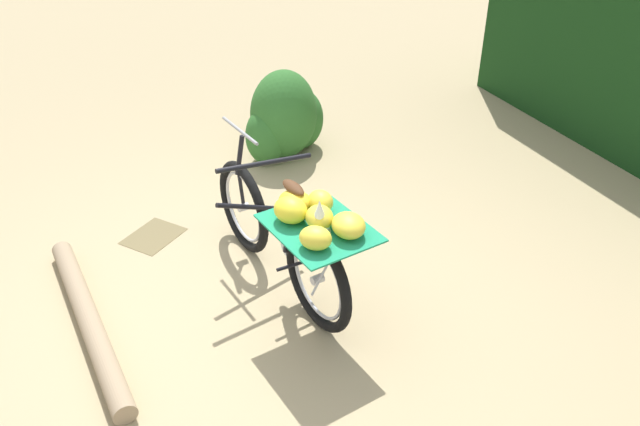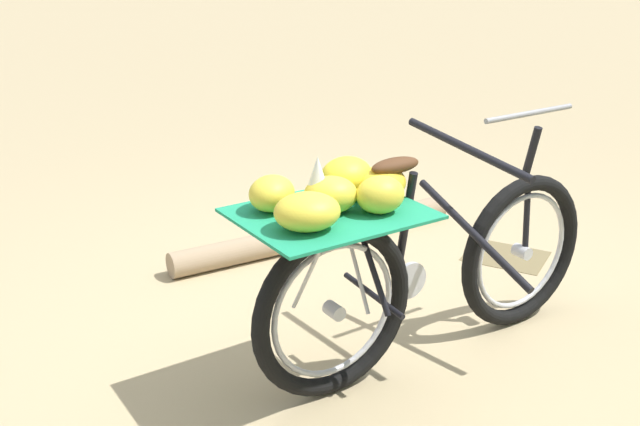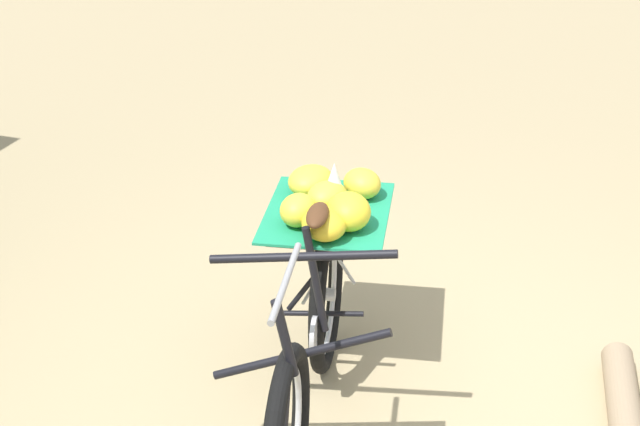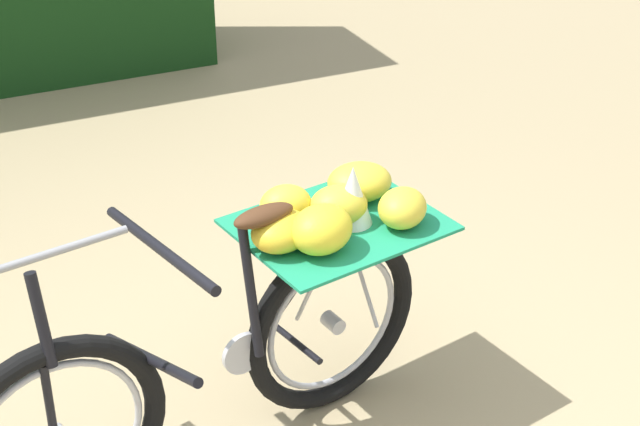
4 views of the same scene
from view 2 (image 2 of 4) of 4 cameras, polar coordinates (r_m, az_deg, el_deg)
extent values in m
plane|color=tan|center=(3.62, 4.54, -8.52)|extent=(60.00, 60.00, 0.00)
torus|color=black|center=(3.62, 14.97, -2.82)|extent=(0.41, 0.68, 0.73)
torus|color=#B7B7BC|center=(3.62, 14.97, -2.82)|extent=(0.29, 0.51, 0.57)
cylinder|color=#B7B7BC|center=(3.62, 14.97, -2.82)|extent=(0.10, 0.09, 0.06)
torus|color=black|center=(2.97, 1.08, -7.37)|extent=(0.41, 0.68, 0.73)
torus|color=#B7B7BC|center=(2.97, 1.08, -7.37)|extent=(0.29, 0.51, 0.57)
cylinder|color=#B7B7BC|center=(2.97, 1.08, -7.37)|extent=(0.10, 0.09, 0.06)
cylinder|color=black|center=(3.33, 11.45, -1.49)|extent=(0.63, 0.36, 0.30)
cylinder|color=black|center=(3.16, 11.04, 4.81)|extent=(0.64, 0.37, 0.11)
cylinder|color=black|center=(3.05, 6.40, -1.14)|extent=(0.12, 0.08, 0.49)
cylinder|color=black|center=(3.07, 4.03, -6.19)|extent=(0.35, 0.20, 0.05)
cylinder|color=black|center=(2.95, 3.51, -2.71)|extent=(0.29, 0.17, 0.47)
cylinder|color=black|center=(3.57, 15.30, -0.58)|extent=(0.06, 0.05, 0.30)
cylinder|color=black|center=(3.46, 15.53, 3.96)|extent=(0.10, 0.08, 0.30)
cylinder|color=gray|center=(3.39, 15.53, 7.24)|extent=(0.27, 0.47, 0.02)
ellipsoid|color=#4C2D19|center=(2.92, 5.70, 3.59)|extent=(0.18, 0.24, 0.06)
cylinder|color=#B7B7BC|center=(3.17, 6.79, -5.07)|extent=(0.09, 0.15, 0.16)
cylinder|color=#B7B7BC|center=(2.94, 2.63, -3.62)|extent=(0.19, 0.11, 0.39)
cylinder|color=#B7B7BC|center=(2.83, -0.83, -4.58)|extent=(0.22, 0.13, 0.39)
cube|color=brown|center=(2.80, 0.79, -0.38)|extent=(0.67, 0.74, 0.02)
cube|color=#1E8C60|center=(2.79, 0.79, -0.04)|extent=(0.80, 0.85, 0.01)
ellipsoid|color=yellow|center=(2.77, 4.56, 1.38)|extent=(0.24, 0.24, 0.14)
ellipsoid|color=gold|center=(2.92, 4.61, 2.27)|extent=(0.21, 0.24, 0.12)
ellipsoid|color=yellow|center=(2.60, -0.97, 0.10)|extent=(0.31, 0.31, 0.13)
ellipsoid|color=yellow|center=(2.79, -3.65, 1.49)|extent=(0.18, 0.21, 0.13)
ellipsoid|color=yellow|center=(2.93, 2.02, 2.73)|extent=(0.24, 0.27, 0.16)
ellipsoid|color=yellow|center=(2.77, 0.80, 1.39)|extent=(0.26, 0.26, 0.14)
cone|color=white|center=(2.75, -0.12, 2.15)|extent=(0.19, 0.19, 0.22)
cylinder|color=#9E8466|center=(4.47, -0.17, -1.57)|extent=(1.07, 1.63, 0.14)
cube|color=olive|center=(4.47, 13.82, -3.15)|extent=(0.44, 0.36, 0.01)
camera|label=1|loc=(4.22, -57.29, 27.76)|focal=35.34mm
camera|label=3|loc=(5.96, 33.00, 26.40)|focal=54.07mm
camera|label=4|loc=(5.50, 2.15, 27.84)|focal=53.66mm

